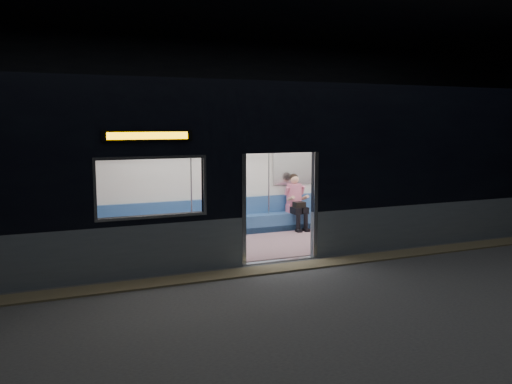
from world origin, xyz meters
TOP-DOWN VIEW (x-y plane):
  - station_floor at (0.00, 0.00)m, footprint 24.00×14.00m
  - station_envelope at (0.00, 0.00)m, footprint 24.00×14.00m
  - tactile_strip at (0.00, 0.55)m, footprint 22.80×0.50m
  - metro_car at (-0.00, 2.54)m, footprint 18.00×3.04m
  - passenger at (1.62, 3.55)m, footprint 0.42×0.68m
  - handbag at (1.61, 3.33)m, footprint 0.26×0.23m
  - transit_map at (1.73, 3.85)m, footprint 1.03×0.03m

SIDE VIEW (x-z plane):
  - station_floor at x=0.00m, z-range -0.01..0.00m
  - tactile_strip at x=0.00m, z-range 0.00..0.03m
  - handbag at x=1.61m, z-range 0.60..0.73m
  - passenger at x=1.62m, z-range 0.12..1.46m
  - transit_map at x=1.73m, z-range 1.15..1.82m
  - metro_car at x=0.00m, z-range 0.17..3.52m
  - station_envelope at x=0.00m, z-range 1.16..6.16m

